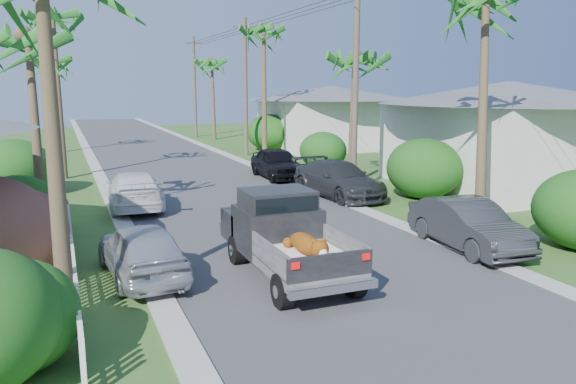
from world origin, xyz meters
name	(u,v)px	position (x,y,z in m)	size (l,w,h in m)	color
ground	(424,335)	(0.00, 0.00, 0.00)	(120.00, 120.00, 0.00)	#3A5A22
road	(172,165)	(0.00, 25.00, 0.01)	(8.00, 100.00, 0.02)	#38383A
curb_left	(96,168)	(-4.30, 25.00, 0.03)	(0.60, 100.00, 0.06)	#A5A39E
curb_right	(242,161)	(4.30, 25.00, 0.03)	(0.60, 100.00, 0.06)	#A5A39E
pickup_truck	(281,233)	(-1.14, 4.41, 1.01)	(1.98, 5.12, 2.06)	black
parked_car_rn	(468,225)	(4.52, 4.28, 0.70)	(1.48, 4.26, 1.40)	#2B2D30
parked_car_rm	(338,180)	(4.63, 12.54, 0.74)	(2.07, 5.09, 1.48)	#292C2E
parked_car_rf	(278,163)	(4.01, 18.02, 0.76)	(1.80, 4.48, 1.53)	black
parked_car_ln	(141,251)	(-4.45, 5.25, 0.69)	(1.62, 4.03, 1.37)	#B3B6BB
parked_car_lf	(134,190)	(-3.60, 13.44, 0.69)	(1.95, 4.78, 1.39)	white
palm_l_b	(28,36)	(-6.80, 12.00, 6.15)	(4.40, 4.40, 7.40)	brown
palm_l_c	(52,16)	(-6.00, 22.00, 7.91)	(4.40, 4.40, 9.20)	brown
palm_l_d	(47,58)	(-6.50, 34.00, 6.44)	(4.40, 4.40, 7.70)	brown
palm_r_b	(354,56)	(6.60, 15.00, 5.95)	(4.40, 4.40, 7.20)	brown
palm_r_c	(264,29)	(6.20, 26.00, 8.11)	(4.40, 4.40, 9.40)	brown
palm_r_d	(212,61)	(6.50, 40.00, 6.74)	(4.40, 4.40, 8.00)	brown
shrub_l_c	(17,209)	(-7.40, 10.00, 1.00)	(2.40, 2.64, 2.00)	#194814
shrub_l_d	(13,168)	(-8.00, 18.00, 1.20)	(3.20, 3.52, 2.40)	#194814
shrub_r_b	(424,168)	(7.80, 11.00, 1.25)	(3.00, 3.30, 2.50)	#194814
shrub_r_c	(323,151)	(7.50, 20.00, 1.05)	(2.60, 2.86, 2.10)	#194814
shrub_r_d	(269,132)	(8.00, 30.00, 1.30)	(3.20, 3.52, 2.60)	#194814
picket_fence	(73,263)	(-6.00, 5.50, 0.50)	(0.10, 11.00, 1.00)	white
house_right_near	(506,138)	(13.00, 12.00, 2.22)	(8.00, 9.00, 4.80)	silver
house_right_far	(331,119)	(13.00, 30.00, 2.12)	(9.00, 8.00, 4.60)	silver
utility_pole_b	(355,86)	(5.60, 13.00, 4.60)	(1.60, 0.26, 9.00)	brown
utility_pole_c	(246,86)	(5.60, 28.00, 4.60)	(1.60, 0.26, 9.00)	brown
utility_pole_d	(195,86)	(5.60, 43.00, 4.60)	(1.60, 0.26, 9.00)	brown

